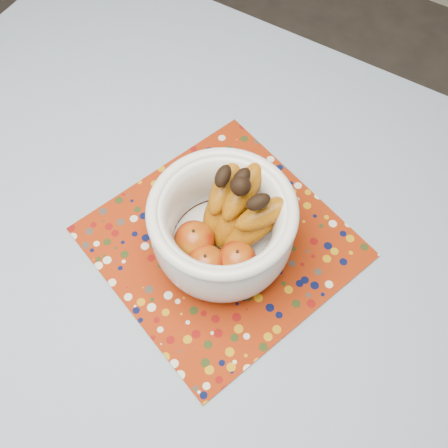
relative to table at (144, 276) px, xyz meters
name	(u,v)px	position (x,y,z in m)	size (l,w,h in m)	color
table	(144,276)	(0.00, 0.00, 0.00)	(1.20, 1.20, 0.75)	brown
tablecloth	(138,258)	(0.00, 0.00, 0.08)	(1.32, 1.32, 0.01)	slate
placemat	(221,242)	(0.11, 0.10, 0.09)	(0.41, 0.41, 0.00)	maroon
fruit_bowl	(228,224)	(0.13, 0.10, 0.18)	(0.26, 0.25, 0.18)	silver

